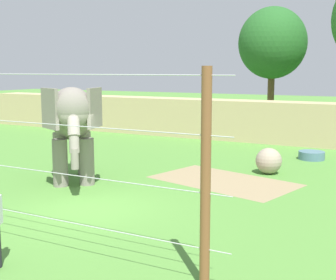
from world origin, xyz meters
TOP-DOWN VIEW (x-y plane):
  - ground_plane at (0.00, 0.00)m, footprint 120.00×120.00m
  - dirt_patch at (2.28, 4.63)m, footprint 5.41×3.95m
  - embankment_wall at (0.00, 14.00)m, footprint 36.00×1.80m
  - elephant at (-2.23, 2.08)m, footprint 3.60×3.83m
  - enrichment_ball at (3.34, 6.49)m, footprint 0.97×0.97m
  - cable_fence at (0.00, -2.91)m, footprint 10.65×0.18m
  - water_tub at (4.21, 10.07)m, footprint 1.10×1.10m
  - tree_left_of_centre at (-0.47, 20.30)m, footprint 4.45×4.45m

SIDE VIEW (x-z plane):
  - ground_plane at x=0.00m, z-range 0.00..0.00m
  - dirt_patch at x=2.28m, z-range 0.00..0.01m
  - water_tub at x=4.21m, z-range 0.01..0.36m
  - enrichment_ball at x=3.34m, z-range 0.00..0.97m
  - embankment_wall at x=0.00m, z-range 0.00..2.18m
  - cable_fence at x=0.00m, z-range 0.02..3.91m
  - elephant at x=-2.23m, z-range 0.54..3.85m
  - tree_left_of_centre at x=-0.47m, z-range 1.59..9.49m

